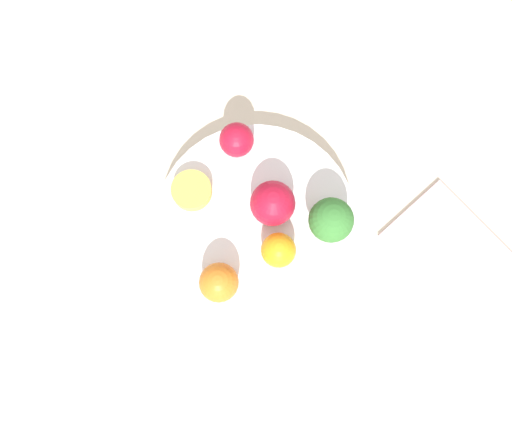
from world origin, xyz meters
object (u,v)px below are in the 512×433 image
at_px(bowl, 256,221).
at_px(broccoli, 331,220).
at_px(orange_front, 278,250).
at_px(apple_red, 272,203).
at_px(small_cup, 192,191).
at_px(napkin, 450,250).
at_px(orange_back, 219,282).
at_px(apple_green, 237,140).

relative_size(bowl, broccoli, 3.95).
bearing_deg(orange_front, apple_red, 64.77).
distance_m(bowl, orange_front, 0.07).
distance_m(apple_red, small_cup, 0.11).
bearing_deg(napkin, orange_back, 157.45).
distance_m(orange_back, napkin, 0.31).
height_order(small_cup, napkin, small_cup).
xyz_separation_m(bowl, napkin, (0.20, -0.17, -0.01)).
relative_size(bowl, orange_back, 5.36).
relative_size(apple_red, orange_back, 1.17).
relative_size(apple_red, napkin, 0.33).
relative_size(broccoli, napkin, 0.38).
bearing_deg(apple_green, small_cup, -163.75).
bearing_deg(bowl, orange_back, -149.56).
xyz_separation_m(broccoli, napkin, (0.13, -0.11, -0.07)).
bearing_deg(orange_back, orange_front, -2.97).
bearing_deg(broccoli, apple_red, 129.71).
height_order(apple_red, apple_green, apple_red).
xyz_separation_m(small_cup, napkin, (0.25, -0.24, -0.04)).
xyz_separation_m(apple_green, small_cup, (-0.08, -0.02, -0.01)).
bearing_deg(bowl, apple_green, 72.68).
xyz_separation_m(orange_back, small_cup, (0.03, 0.12, -0.02)).
distance_m(broccoli, small_cup, 0.18).
bearing_deg(broccoli, orange_front, 176.86).
relative_size(orange_front, small_cup, 0.84).
height_order(apple_green, orange_back, orange_back).
height_order(bowl, apple_red, apple_red).
height_order(broccoli, orange_back, broccoli).
height_order(broccoli, napkin, broccoli).
xyz_separation_m(broccoli, apple_red, (-0.05, 0.06, -0.01)).
xyz_separation_m(apple_red, napkin, (0.18, -0.17, -0.06)).
relative_size(orange_front, napkin, 0.25).
relative_size(broccoli, small_cup, 1.27).
xyz_separation_m(apple_red, orange_front, (-0.02, -0.05, -0.01)).
relative_size(bowl, apple_red, 4.56).
distance_m(broccoli, orange_front, 0.07).
bearing_deg(bowl, small_cup, 125.76).
bearing_deg(bowl, orange_front, -90.97).
bearing_deg(broccoli, small_cup, 133.83).
bearing_deg(apple_green, napkin, -56.96).
distance_m(broccoli, orange_back, 0.15).
bearing_deg(orange_front, broccoli, -3.14).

